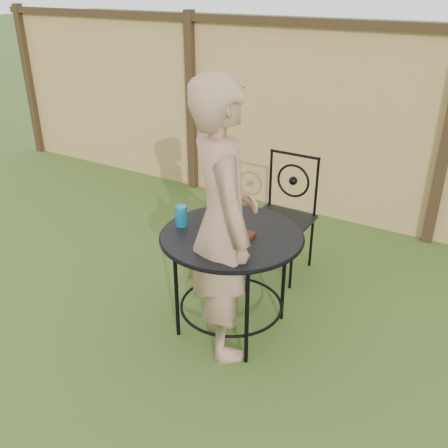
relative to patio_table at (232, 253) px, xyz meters
name	(u,v)px	position (x,y,z in m)	size (l,w,h in m)	color
ground	(175,318)	(-0.39, -0.13, -0.59)	(60.00, 60.00, 0.00)	#2B4A17
fence	(305,120)	(-0.39, 2.07, 0.36)	(8.00, 0.12, 1.90)	#EEC075
patio_table	(232,253)	(0.00, 0.00, 0.00)	(0.92, 0.92, 0.72)	black
patio_chair	(284,212)	(-0.05, 0.91, -0.08)	(0.46, 0.46, 0.95)	black
diner	(223,224)	(0.04, -0.17, 0.29)	(0.64, 0.42, 1.75)	#9D755A
salad_plate	(227,237)	(0.01, -0.08, 0.15)	(0.27, 0.27, 0.02)	#400A09
salad	(227,230)	(0.01, -0.08, 0.20)	(0.21, 0.21, 0.08)	#235614
fork	(228,211)	(0.02, -0.08, 0.33)	(0.01, 0.01, 0.18)	silver
drinking_glass	(181,216)	(-0.34, -0.06, 0.21)	(0.08, 0.08, 0.14)	#0B6285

